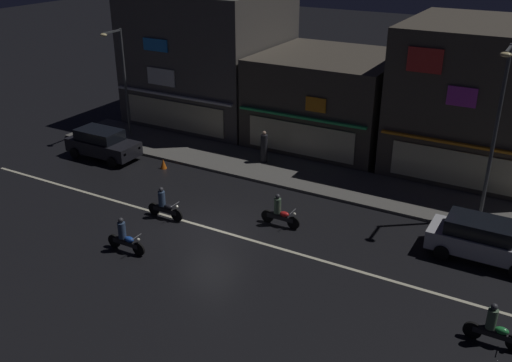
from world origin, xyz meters
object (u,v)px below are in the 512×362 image
parked_car_near_kerb (102,143)px  streetlamp_west (122,74)px  motorcycle_trailing_far (164,205)px  traffic_cone (163,164)px  motorcycle_following (493,328)px  streetlamp_mid (496,123)px  motorcycle_opposite_lane (279,213)px  pedestrian_on_sidewalk (264,148)px  parked_car_trailing (483,239)px  motorcycle_lead (124,238)px

parked_car_near_kerb → streetlamp_west: bearing=-72.2°
motorcycle_trailing_far → traffic_cone: size_ratio=3.45×
motorcycle_following → motorcycle_trailing_far: same height
streetlamp_mid → motorcycle_opposite_lane: size_ratio=4.13×
pedestrian_on_sidewalk → motorcycle_opposite_lane: pedestrian_on_sidewalk is taller
streetlamp_west → parked_car_trailing: 22.55m
streetlamp_mid → motorcycle_opposite_lane: bearing=-148.9°
streetlamp_west → motorcycle_following: (23.20, -9.16, -3.44)m
streetlamp_mid → parked_car_trailing: size_ratio=1.82×
streetlamp_west → motorcycle_trailing_far: 11.99m
pedestrian_on_sidewalk → motorcycle_following: bearing=-118.7°
parked_car_trailing → motorcycle_trailing_far: parked_car_trailing is taller
streetlamp_mid → parked_car_trailing: bearing=-79.4°
motorcycle_opposite_lane → traffic_cone: 8.96m
pedestrian_on_sidewalk → motorcycle_lead: bearing=-176.0°
motorcycle_trailing_far → parked_car_near_kerb: bearing=-25.2°
pedestrian_on_sidewalk → parked_car_near_kerb: (-8.57, -3.71, -0.11)m
motorcycle_trailing_far → traffic_cone: (-3.64, 4.58, -0.36)m
streetlamp_west → motorcycle_lead: streetlamp_west is taller
parked_car_trailing → motorcycle_opposite_lane: size_ratio=2.26×
parked_car_near_kerb → motorcycle_trailing_far: size_ratio=2.26×
parked_car_near_kerb → motorcycle_following: bearing=165.1°
motorcycle_following → parked_car_near_kerb: bearing=-19.7°
motorcycle_lead → motorcycle_trailing_far: same height
motorcycle_following → streetlamp_mid: bearing=-82.7°
motorcycle_trailing_far → traffic_cone: 5.87m
streetlamp_mid → parked_car_trailing: streetlamp_mid is taller
motorcycle_following → traffic_cone: motorcycle_following is taller
streetlamp_mid → parked_car_trailing: (0.58, -3.10, -3.85)m
streetlamp_mid → motorcycle_trailing_far: streetlamp_mid is taller
pedestrian_on_sidewalk → traffic_cone: size_ratio=3.30×
pedestrian_on_sidewalk → motorcycle_trailing_far: 7.95m
streetlamp_west → traffic_cone: size_ratio=12.02×
parked_car_trailing → traffic_cone: (-16.89, 1.05, -0.59)m
pedestrian_on_sidewalk → motorcycle_lead: (-0.48, -11.01, -0.34)m
streetlamp_west → parked_car_trailing: size_ratio=1.54×
pedestrian_on_sidewalk → parked_car_near_kerb: bearing=119.9°
traffic_cone → pedestrian_on_sidewalk: bearing=36.1°
motorcycle_opposite_lane → parked_car_trailing: bearing=4.4°
pedestrian_on_sidewalk → parked_car_near_kerb: pedestrian_on_sidewalk is taller
parked_car_near_kerb → motorcycle_following: size_ratio=2.26×
parked_car_trailing → motorcycle_following: parked_car_trailing is taller
motorcycle_lead → motorcycle_following: same height
streetlamp_west → motorcycle_following: 25.18m
motorcycle_lead → motorcycle_following: bearing=-172.5°
streetlamp_mid → parked_car_near_kerb: size_ratio=1.82×
pedestrian_on_sidewalk → motorcycle_opposite_lane: 7.17m
pedestrian_on_sidewalk → motorcycle_opposite_lane: bearing=-139.3°
motorcycle_lead → traffic_cone: size_ratio=3.45×
parked_car_near_kerb → motorcycle_following: (22.15, -5.88, -0.24)m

